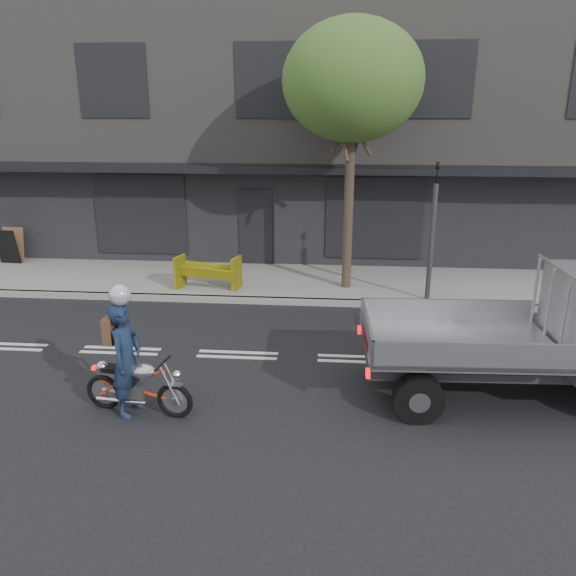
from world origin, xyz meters
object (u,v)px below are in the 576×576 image
at_px(street_tree, 353,82).
at_px(rider, 126,360).
at_px(traffic_light_pole, 432,240).
at_px(motorcycle, 138,385).
at_px(sandwich_board, 7,247).
at_px(construction_barrier, 206,274).

distance_m(street_tree, rider, 8.59).
height_order(traffic_light_pole, motorcycle, traffic_light_pole).
bearing_deg(traffic_light_pole, sandwich_board, 169.57).
height_order(motorcycle, construction_barrier, construction_barrier).
xyz_separation_m(rider, sandwich_board, (-6.63, 7.89, -0.25)).
height_order(street_tree, sandwich_board, street_tree).
relative_size(motorcycle, rider, 0.99).
bearing_deg(street_tree, construction_barrier, -169.01).
height_order(traffic_light_pole, sandwich_board, traffic_light_pole).
xyz_separation_m(motorcycle, sandwich_board, (-6.78, 7.89, 0.19)).
xyz_separation_m(street_tree, rider, (-3.55, -6.50, -4.35)).
xyz_separation_m(traffic_light_pole, construction_barrier, (-5.61, 0.15, -1.05)).
distance_m(traffic_light_pole, motorcycle, 7.90).
bearing_deg(street_tree, rider, -118.66).
relative_size(construction_barrier, sandwich_board, 1.52).
relative_size(motorcycle, construction_barrier, 1.15).
distance_m(rider, sandwich_board, 10.30).
xyz_separation_m(street_tree, traffic_light_pole, (2.00, -0.85, -3.63)).
distance_m(street_tree, sandwich_board, 11.25).
bearing_deg(construction_barrier, motorcycle, -87.96).
distance_m(street_tree, construction_barrier, 5.95).
bearing_deg(street_tree, sandwich_board, 172.22).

